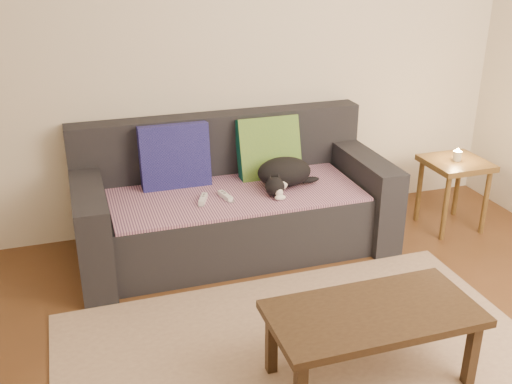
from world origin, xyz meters
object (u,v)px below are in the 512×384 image
cat (284,173)px  wii_remote_a (225,196)px  sofa (232,205)px  coffee_table (373,319)px  side_table (455,172)px  wii_remote_b (203,199)px

cat → wii_remote_a: (-0.43, -0.07, -0.08)m
sofa → cat: 0.42m
wii_remote_a → sofa: bearing=-42.3°
cat → coffee_table: cat is taller
wii_remote_a → side_table: bearing=-104.4°
cat → coffee_table: bearing=-111.0°
sofa → wii_remote_a: size_ratio=14.00×
cat → sofa: bearing=147.8°
coffee_table → sofa: bearing=99.1°
sofa → coffee_table: size_ratio=2.10×
sofa → cat: sofa is taller
wii_remote_b → coffee_table: size_ratio=0.15×
side_table → cat: bearing=174.4°
cat → wii_remote_b: bearing=170.1°
sofa → wii_remote_a: 0.24m
cat → wii_remote_b: (-0.58, -0.08, -0.08)m
coffee_table → wii_remote_a: bearing=103.7°
wii_remote_a → side_table: side_table is taller
wii_remote_b → wii_remote_a: bearing=-65.2°
wii_remote_b → coffee_table: bearing=-137.7°
cat → side_table: cat is taller
wii_remote_a → wii_remote_b: size_ratio=1.00×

